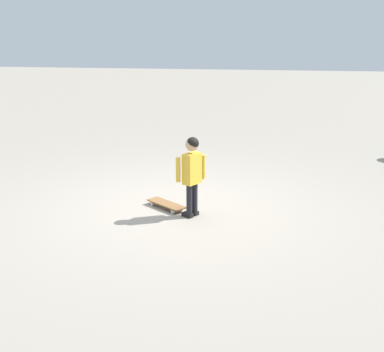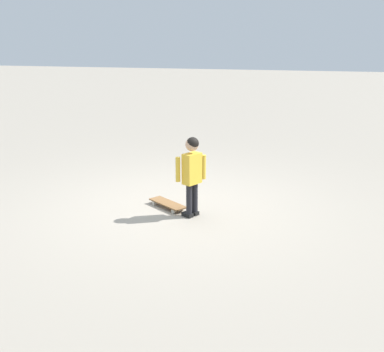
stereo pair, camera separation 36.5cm
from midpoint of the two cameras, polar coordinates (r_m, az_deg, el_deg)
name	(u,v)px [view 1 (the left image)]	position (r m, az deg, el deg)	size (l,w,h in m)	color
ground_plane	(174,206)	(6.79, -3.69, -3.56)	(50.00, 50.00, 0.00)	#9E9384
child_person	(192,168)	(6.22, -1.69, 0.93)	(0.35, 0.28, 1.06)	black
skateboard	(166,204)	(6.70, -4.59, -3.32)	(0.61, 0.52, 0.07)	olive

